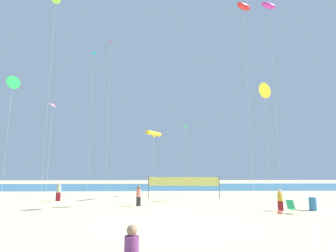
% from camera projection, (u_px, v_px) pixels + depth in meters
% --- Properties ---
extents(ground_plane, '(120.00, 120.00, 0.00)m').
position_uv_depth(ground_plane, '(163.00, 223.00, 14.87)').
color(ground_plane, beige).
extents(ocean_band, '(120.00, 20.00, 0.01)m').
position_uv_depth(ocean_band, '(160.00, 187.00, 46.39)').
color(ocean_band, teal).
rests_on(ocean_band, ground).
extents(beachgoer_coral_shirt, '(0.37, 0.37, 1.63)m').
position_uv_depth(beachgoer_coral_shirt, '(139.00, 195.00, 21.78)').
color(beachgoer_coral_shirt, '#2D2D33').
rests_on(beachgoer_coral_shirt, ground).
extents(beachgoer_mustard_shirt, '(0.35, 0.35, 1.53)m').
position_uv_depth(beachgoer_mustard_shirt, '(280.00, 199.00, 19.23)').
color(beachgoer_mustard_shirt, maroon).
rests_on(beachgoer_mustard_shirt, ground).
extents(beachgoer_sage_shirt, '(0.40, 0.40, 1.76)m').
position_uv_depth(beachgoer_sage_shirt, '(59.00, 191.00, 25.27)').
color(beachgoer_sage_shirt, maroon).
rests_on(beachgoer_sage_shirt, ground).
extents(folding_beach_chair, '(0.52, 0.65, 0.89)m').
position_uv_depth(folding_beach_chair, '(291.00, 207.00, 18.02)').
color(folding_beach_chair, '#1E8C4C').
rests_on(folding_beach_chair, ground).
extents(trash_barrel, '(0.53, 0.53, 0.94)m').
position_uv_depth(trash_barrel, '(313.00, 204.00, 19.32)').
color(trash_barrel, teal).
rests_on(trash_barrel, ground).
extents(volleyball_net, '(7.44, 1.05, 2.40)m').
position_uv_depth(volleyball_net, '(183.00, 182.00, 27.71)').
color(volleyball_net, '#4C4C51').
rests_on(volleyball_net, ground).
extents(beach_handbag, '(0.28, 0.14, 0.23)m').
position_uv_depth(beach_handbag, '(280.00, 213.00, 17.68)').
color(beach_handbag, '#EA7260').
rests_on(beach_handbag, ground).
extents(kite_green_delta, '(0.97, 1.05, 10.62)m').
position_uv_depth(kite_green_delta, '(13.00, 83.00, 21.89)').
color(kite_green_delta, silver).
rests_on(kite_green_delta, ground).
extents(kite_lime_delta, '(1.07, 0.88, 21.37)m').
position_uv_depth(kite_lime_delta, '(56.00, 1.00, 28.38)').
color(kite_lime_delta, silver).
rests_on(kite_lime_delta, ground).
extents(kite_green_diamond, '(0.60, 0.61, 8.20)m').
position_uv_depth(kite_green_diamond, '(186.00, 127.00, 30.80)').
color(kite_green_diamond, silver).
rests_on(kite_green_diamond, ground).
extents(kite_yellow_delta, '(1.62, 0.89, 11.85)m').
position_uv_depth(kite_yellow_delta, '(264.00, 91.00, 27.31)').
color(kite_yellow_delta, silver).
rests_on(kite_yellow_delta, ground).
extents(kite_red_inflatable, '(1.69, 1.39, 17.45)m').
position_uv_depth(kite_red_inflatable, '(244.00, 7.00, 22.98)').
color(kite_red_inflatable, silver).
rests_on(kite_red_inflatable, ground).
extents(kite_pink_diamond, '(0.64, 0.64, 8.40)m').
position_uv_depth(kite_pink_diamond, '(53.00, 106.00, 21.62)').
color(kite_pink_diamond, silver).
rests_on(kite_pink_diamond, ground).
extents(kite_magenta_inflatable, '(1.62, 0.84, 18.48)m').
position_uv_depth(kite_magenta_inflatable, '(269.00, 6.00, 24.60)').
color(kite_magenta_inflatable, silver).
rests_on(kite_magenta_inflatable, ground).
extents(kite_cyan_diamond, '(0.70, 0.70, 18.14)m').
position_uv_depth(kite_cyan_diamond, '(94.00, 58.00, 34.36)').
color(kite_cyan_diamond, silver).
rests_on(kite_cyan_diamond, ground).
extents(kite_red_diamond, '(0.68, 0.68, 17.05)m').
position_uv_depth(kite_red_diamond, '(111.00, 48.00, 29.04)').
color(kite_red_diamond, silver).
rests_on(kite_red_diamond, ground).
extents(kite_yellow_tube, '(1.59, 2.26, 6.89)m').
position_uv_depth(kite_yellow_tube, '(154.00, 134.00, 27.44)').
color(kite_yellow_tube, silver).
rests_on(kite_yellow_tube, ground).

